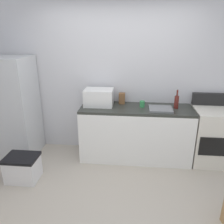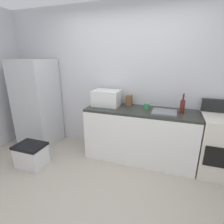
{
  "view_description": "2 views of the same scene",
  "coord_description": "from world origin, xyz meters",
  "px_view_note": "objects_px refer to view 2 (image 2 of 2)",
  "views": [
    {
      "loc": [
        0.25,
        -2.27,
        2.07
      ],
      "look_at": [
        -0.04,
        0.67,
        1.0
      ],
      "focal_mm": 36.41,
      "sensor_mm": 36.0,
      "label": 1
    },
    {
      "loc": [
        0.74,
        -1.51,
        1.73
      ],
      "look_at": [
        -0.04,
        0.76,
        0.96
      ],
      "focal_mm": 27.82,
      "sensor_mm": 36.0,
      "label": 2
    }
  ],
  "objects_px": {
    "knife_block": "(129,100)",
    "stove_oven": "(221,145)",
    "refrigerator": "(37,103)",
    "microwave": "(107,98)",
    "wine_bottle": "(182,106)",
    "coffee_mug": "(147,106)",
    "storage_bin": "(31,155)"
  },
  "relations": [
    {
      "from": "knife_block",
      "to": "storage_bin",
      "type": "height_order",
      "value": "knife_block"
    },
    {
      "from": "refrigerator",
      "to": "storage_bin",
      "type": "height_order",
      "value": "refrigerator"
    },
    {
      "from": "microwave",
      "to": "storage_bin",
      "type": "xyz_separation_m",
      "value": [
        -1.0,
        -0.86,
        -0.84
      ]
    },
    {
      "from": "knife_block",
      "to": "coffee_mug",
      "type": "bearing_deg",
      "value": -24.32
    },
    {
      "from": "stove_oven",
      "to": "knife_block",
      "type": "distance_m",
      "value": 1.57
    },
    {
      "from": "storage_bin",
      "to": "knife_block",
      "type": "bearing_deg",
      "value": 35.84
    },
    {
      "from": "stove_oven",
      "to": "knife_block",
      "type": "xyz_separation_m",
      "value": [
        -1.47,
        0.19,
        0.52
      ]
    },
    {
      "from": "refrigerator",
      "to": "coffee_mug",
      "type": "relative_size",
      "value": 16.84
    },
    {
      "from": "stove_oven",
      "to": "coffee_mug",
      "type": "xyz_separation_m",
      "value": [
        -1.13,
        0.04,
        0.48
      ]
    },
    {
      "from": "stove_oven",
      "to": "microwave",
      "type": "height_order",
      "value": "microwave"
    },
    {
      "from": "coffee_mug",
      "to": "storage_bin",
      "type": "distance_m",
      "value": 2.05
    },
    {
      "from": "refrigerator",
      "to": "stove_oven",
      "type": "relative_size",
      "value": 1.53
    },
    {
      "from": "refrigerator",
      "to": "stove_oven",
      "type": "distance_m",
      "value": 3.29
    },
    {
      "from": "coffee_mug",
      "to": "stove_oven",
      "type": "bearing_deg",
      "value": -1.81
    },
    {
      "from": "stove_oven",
      "to": "microwave",
      "type": "xyz_separation_m",
      "value": [
        -1.84,
        0.06,
        0.57
      ]
    },
    {
      "from": "knife_block",
      "to": "stove_oven",
      "type": "bearing_deg",
      "value": -7.3
    },
    {
      "from": "stove_oven",
      "to": "microwave",
      "type": "distance_m",
      "value": 1.92
    },
    {
      "from": "refrigerator",
      "to": "microwave",
      "type": "distance_m",
      "value": 1.45
    },
    {
      "from": "wine_bottle",
      "to": "microwave",
      "type": "bearing_deg",
      "value": 178.65
    },
    {
      "from": "wine_bottle",
      "to": "storage_bin",
      "type": "height_order",
      "value": "wine_bottle"
    },
    {
      "from": "refrigerator",
      "to": "microwave",
      "type": "bearing_deg",
      "value": 4.44
    },
    {
      "from": "microwave",
      "to": "coffee_mug",
      "type": "distance_m",
      "value": 0.71
    },
    {
      "from": "refrigerator",
      "to": "storage_bin",
      "type": "bearing_deg",
      "value": -59.97
    },
    {
      "from": "knife_block",
      "to": "refrigerator",
      "type": "bearing_deg",
      "value": -172.32
    },
    {
      "from": "stove_oven",
      "to": "knife_block",
      "type": "bearing_deg",
      "value": 172.7
    },
    {
      "from": "wine_bottle",
      "to": "stove_oven",
      "type": "bearing_deg",
      "value": -2.59
    },
    {
      "from": "coffee_mug",
      "to": "storage_bin",
      "type": "bearing_deg",
      "value": -153.86
    },
    {
      "from": "stove_oven",
      "to": "storage_bin",
      "type": "xyz_separation_m",
      "value": [
        -2.84,
        -0.8,
        -0.27
      ]
    },
    {
      "from": "microwave",
      "to": "knife_block",
      "type": "bearing_deg",
      "value": 19.6
    },
    {
      "from": "coffee_mug",
      "to": "storage_bin",
      "type": "xyz_separation_m",
      "value": [
        -1.71,
        -0.84,
        -0.76
      ]
    },
    {
      "from": "wine_bottle",
      "to": "storage_bin",
      "type": "bearing_deg",
      "value": -159.7
    },
    {
      "from": "refrigerator",
      "to": "microwave",
      "type": "xyz_separation_m",
      "value": [
        1.43,
        0.11,
        0.19
      ]
    }
  ]
}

